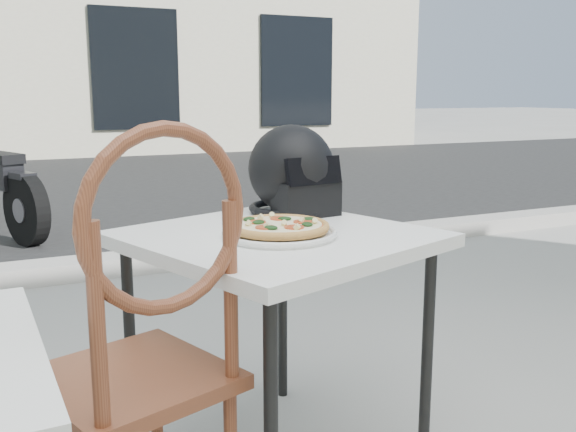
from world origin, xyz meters
name	(u,v)px	position (x,y,z in m)	size (l,w,h in m)	color
street_asphalt	(69,190)	(0.00, 7.00, 0.00)	(30.00, 8.00, 0.00)	black
curb	(139,262)	(0.00, 3.00, 0.06)	(30.00, 0.25, 0.12)	#9E9A94
cafe_table_main	(278,254)	(-0.07, 0.55, 0.69)	(1.01, 1.01, 0.75)	white
plate	(280,234)	(-0.09, 0.49, 0.76)	(0.38, 0.38, 0.02)	white
pizza	(280,226)	(-0.09, 0.49, 0.79)	(0.37, 0.37, 0.04)	tan
helmet	(293,174)	(0.11, 0.82, 0.89)	(0.34, 0.35, 0.31)	black
cafe_chair_main	(146,334)	(-0.54, 0.24, 0.62)	(0.54, 0.54, 1.11)	brown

